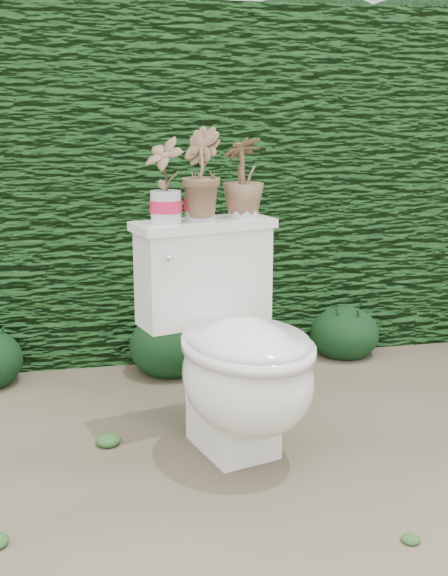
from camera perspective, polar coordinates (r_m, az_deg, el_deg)
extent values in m
plane|color=#817559|center=(2.43, 1.08, -14.44)|extent=(60.00, 60.00, 0.00)
cube|color=#21561C|center=(3.73, -4.38, 8.50)|extent=(8.00, 1.00, 1.60)
cube|color=silver|center=(8.20, -4.40, 19.94)|extent=(8.00, 3.50, 4.00)
cube|color=white|center=(2.55, 0.68, -10.50)|extent=(0.29, 0.35, 0.20)
ellipsoid|color=white|center=(2.39, 1.82, -7.02)|extent=(0.53, 0.60, 0.39)
cube|color=white|center=(2.58, -1.59, 0.97)|extent=(0.50, 0.29, 0.34)
cube|color=white|center=(2.55, -1.62, 5.03)|extent=(0.53, 0.32, 0.03)
cylinder|color=silver|center=(2.40, -4.60, 2.49)|extent=(0.03, 0.06, 0.02)
sphere|color=silver|center=(2.37, -4.31, 2.36)|extent=(0.03, 0.03, 0.03)
imported|color=#2B7223|center=(2.47, -4.65, 8.29)|extent=(0.17, 0.17, 0.27)
imported|color=#2B7223|center=(2.52, -1.94, 8.81)|extent=(0.16, 0.19, 0.31)
imported|color=#2B7223|center=(2.60, 1.52, 8.55)|extent=(0.21, 0.21, 0.27)
ellipsoid|color=#143916|center=(3.25, -4.26, -4.07)|extent=(0.37, 0.37, 0.30)
ellipsoid|color=#143916|center=(3.52, 9.52, -3.12)|extent=(0.33, 0.33, 0.26)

